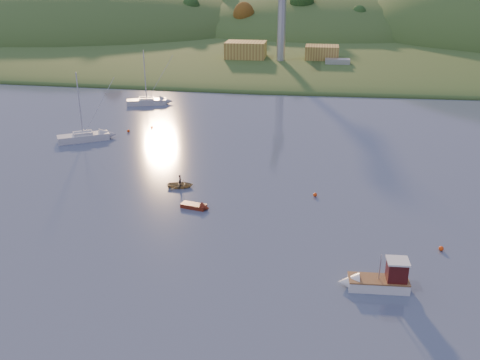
# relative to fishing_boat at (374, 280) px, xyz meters

# --- Properties ---
(far_shore) EXTENTS (620.00, 220.00, 1.50)m
(far_shore) POSITION_rel_fishing_boat_xyz_m (-18.51, 214.95, -0.88)
(far_shore) COLOR #2B5321
(far_shore) RESTS_ON ground
(shore_slope) EXTENTS (640.00, 150.00, 7.00)m
(shore_slope) POSITION_rel_fishing_boat_xyz_m (-18.51, 149.95, -0.88)
(shore_slope) COLOR #2B5321
(shore_slope) RESTS_ON ground
(hill_left) EXTENTS (170.00, 140.00, 44.00)m
(hill_left) POSITION_rel_fishing_boat_xyz_m (-108.51, 184.95, -0.88)
(hill_left) COLOR #2B5321
(hill_left) RESTS_ON ground
(hill_center) EXTENTS (140.00, 120.00, 36.00)m
(hill_center) POSITION_rel_fishing_boat_xyz_m (-8.51, 194.95, -0.88)
(hill_center) COLOR #2B5321
(hill_center) RESTS_ON ground
(hillside_trees) EXTENTS (280.00, 50.00, 32.00)m
(hillside_trees) POSITION_rel_fishing_boat_xyz_m (-18.51, 169.95, -0.88)
(hillside_trees) COLOR #19461A
(hillside_trees) RESTS_ON ground
(wharf) EXTENTS (42.00, 16.00, 2.40)m
(wharf) POSITION_rel_fishing_boat_xyz_m (-13.51, 106.95, 0.32)
(wharf) COLOR slate
(wharf) RESTS_ON ground
(shed_west) EXTENTS (11.00, 8.00, 4.80)m
(shed_west) POSITION_rel_fishing_boat_xyz_m (-26.51, 107.95, 3.92)
(shed_west) COLOR olive
(shed_west) RESTS_ON wharf
(shed_east) EXTENTS (9.00, 7.00, 4.00)m
(shed_east) POSITION_rel_fishing_boat_xyz_m (-5.51, 108.95, 3.52)
(shed_east) COLOR olive
(shed_east) RESTS_ON wharf
(dock_crane) EXTENTS (3.20, 28.00, 20.30)m
(dock_crane) POSITION_rel_fishing_boat_xyz_m (-16.51, 103.34, 16.30)
(dock_crane) COLOR #B7B7BC
(dock_crane) RESTS_ON wharf
(fishing_boat) EXTENTS (6.32, 2.25, 3.98)m
(fishing_boat) POSITION_rel_fishing_boat_xyz_m (0.00, 0.00, 0.00)
(fishing_boat) COLOR white
(fishing_boat) RESTS_ON ground
(sailboat_near) EXTENTS (8.23, 6.25, 11.28)m
(sailboat_near) POSITION_rel_fishing_boat_xyz_m (-43.65, 37.21, -0.15)
(sailboat_near) COLOR silver
(sailboat_near) RESTS_ON ground
(sailboat_far) EXTENTS (8.40, 4.63, 11.16)m
(sailboat_far) POSITION_rel_fishing_boat_xyz_m (-40.92, 62.50, -0.15)
(sailboat_far) COLOR silver
(sailboat_far) RESTS_ON ground
(canoe) EXTENTS (3.72, 2.95, 0.69)m
(canoe) POSITION_rel_fishing_boat_xyz_m (-22.92, 20.27, -0.53)
(canoe) COLOR #9E8A57
(canoe) RESTS_ON ground
(paddler) EXTENTS (0.44, 0.59, 1.47)m
(paddler) POSITION_rel_fishing_boat_xyz_m (-22.92, 20.27, -0.14)
(paddler) COLOR black
(paddler) RESTS_ON ground
(red_tender) EXTENTS (3.73, 1.97, 1.21)m
(red_tender) POSITION_rel_fishing_boat_xyz_m (-19.08, 14.14, -0.63)
(red_tender) COLOR #631E0E
(red_tender) RESTS_ON ground
(work_vessel) EXTENTS (15.16, 5.58, 3.88)m
(work_vessel) POSITION_rel_fishing_boat_xyz_m (-1.30, 102.95, 0.50)
(work_vessel) COLOR slate
(work_vessel) RESTS_ON ground
(buoy_0) EXTENTS (0.50, 0.50, 0.50)m
(buoy_0) POSITION_rel_fishing_boat_xyz_m (7.36, 7.95, -0.63)
(buoy_0) COLOR #ED420C
(buoy_0) RESTS_ON ground
(buoy_1) EXTENTS (0.50, 0.50, 0.50)m
(buoy_1) POSITION_rel_fishing_boat_xyz_m (-5.52, 19.82, -0.63)
(buoy_1) COLOR #ED420C
(buoy_1) RESTS_ON ground
(buoy_3) EXTENTS (0.50, 0.50, 0.50)m
(buoy_3) POSITION_rel_fishing_boat_xyz_m (-37.98, 42.97, -0.63)
(buoy_3) COLOR #ED420C
(buoy_3) RESTS_ON ground
(buoy_4) EXTENTS (0.50, 0.50, 0.50)m
(buoy_4) POSITION_rel_fishing_boat_xyz_m (-34.65, 45.68, -0.63)
(buoy_4) COLOR #ED420C
(buoy_4) RESTS_ON ground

